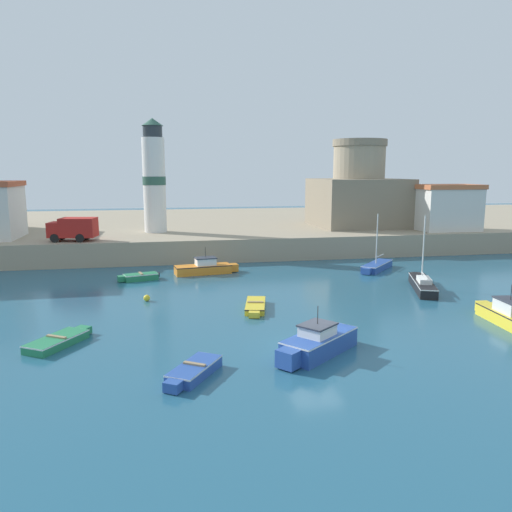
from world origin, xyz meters
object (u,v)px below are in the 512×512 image
Objects in this scene: motorboat_orange_5 at (205,268)px; dinghy_green_7 at (140,277)px; dinghy_green_3 at (59,340)px; truck_on_quay at (73,228)px; motorboat_blue_1 at (318,342)px; fortress at (358,195)px; dinghy_yellow_4 at (255,306)px; sailboat_black_8 at (422,284)px; harbor_shed_near_wharf at (447,207)px; dinghy_blue_0 at (193,371)px; sailboat_blue_2 at (377,266)px; motorboat_yellow_6 at (510,317)px; lighthouse at (154,178)px; mooring_buoy at (147,298)px.

dinghy_green_7 is at bearing -163.12° from motorboat_orange_5.
dinghy_green_3 is 0.86× the size of truck_on_quay.
motorboat_blue_1 is at bearing -63.85° from dinghy_green_7.
fortress is at bearing 47.06° from dinghy_green_3.
dinghy_yellow_4 is 0.63× the size of sailboat_black_8.
dinghy_yellow_4 is at bearing -142.13° from harbor_shed_near_wharf.
sailboat_blue_2 is (17.90, 20.81, 0.09)m from dinghy_blue_0.
truck_on_quay is at bearing -178.14° from harbor_shed_near_wharf.
sailboat_blue_2 is 20.96m from dinghy_green_7.
dinghy_blue_0 is at bearing -135.28° from harbor_shed_near_wharf.
dinghy_green_7 is (-20.95, -0.44, -0.07)m from sailboat_blue_2.
harbor_shed_near_wharf is (24.08, 28.33, 4.25)m from motorboat_blue_1.
motorboat_blue_1 is 1.45× the size of dinghy_green_7.
dinghy_yellow_4 is at bearing 22.82° from dinghy_green_3.
motorboat_yellow_6 is 9.11m from sailboat_black_8.
motorboat_yellow_6 reaches higher than dinghy_blue_0.
motorboat_yellow_6 is 28.92m from harbor_shed_near_wharf.
motorboat_yellow_6 is (25.06, -1.48, 0.29)m from dinghy_green_3.
fortress is (28.79, 30.95, 5.76)m from dinghy_green_3.
sailboat_black_8 reaches higher than dinghy_green_3.
harbor_shed_near_wharf is (36.79, 24.61, 4.60)m from dinghy_green_3.
dinghy_green_7 is at bearing 116.15° from motorboat_blue_1.
fortress is (3.73, 32.42, 5.47)m from motorboat_yellow_6.
motorboat_orange_5 is 0.94× the size of motorboat_yellow_6.
motorboat_yellow_6 reaches higher than dinghy_green_3.
sailboat_black_8 reaches higher than motorboat_blue_1.
sailboat_black_8 is 0.55× the size of lighthouse.
dinghy_green_7 is 0.51× the size of sailboat_black_8.
sailboat_black_8 is (18.04, 12.96, 0.17)m from dinghy_blue_0.
sailboat_black_8 is (24.60, 7.62, 0.20)m from dinghy_green_3.
sailboat_blue_2 is 1.23× the size of dinghy_yellow_4.
dinghy_green_7 is (3.50, 15.04, 0.04)m from dinghy_green_3.
mooring_buoy is 17.08m from truck_on_quay.
sailboat_blue_2 is at bearing 92.06° from motorboat_yellow_6.
sailboat_blue_2 is at bearing -34.72° from lighthouse.
lighthouse is (4.79, 29.10, 7.86)m from dinghy_green_3.
harbor_shed_near_wharf is at bearing 37.87° from dinghy_yellow_4.
dinghy_green_3 is 18.99m from motorboat_orange_5.
dinghy_yellow_4 is at bearing -79.54° from motorboat_orange_5.
harbor_shed_near_wharf is at bearing 49.64° from motorboat_blue_1.
sailboat_blue_2 is at bearing 91.03° from sailboat_black_8.
motorboat_blue_1 is at bearing -60.13° from truck_on_quay.
dinghy_yellow_4 is at bearing -123.82° from fortress.
dinghy_blue_0 is at bearing -71.89° from truck_on_quay.
motorboat_blue_1 is at bearing -79.74° from motorboat_orange_5.
dinghy_green_3 is 25.75m from sailboat_black_8.
harbor_shed_near_wharf reaches higher than dinghy_green_7.
sailboat_black_8 is 1.44× the size of truck_on_quay.
motorboat_orange_5 is at bearing -29.18° from truck_on_quay.
motorboat_orange_5 reaches higher than dinghy_yellow_4.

